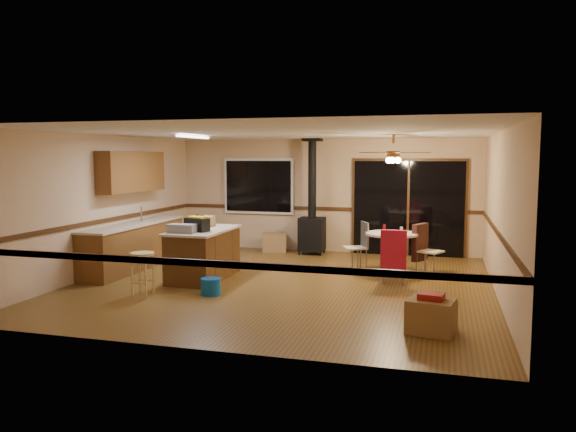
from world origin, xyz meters
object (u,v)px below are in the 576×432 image
at_px(box_under_window, 274,243).
at_px(bar_stool, 143,274).
at_px(kitchen_island, 203,254).
at_px(toolbox_grey, 182,228).
at_px(wood_stove, 312,222).
at_px(box_corner_b, 434,316).
at_px(chair_right, 421,243).
at_px(box_corner_a, 431,316).
at_px(blue_bucket, 211,286).
at_px(dining_table, 391,246).
at_px(chair_near, 394,250).
at_px(chair_left, 360,241).
at_px(toolbox_black, 197,225).

bearing_deg(box_under_window, bar_stool, -100.25).
relative_size(kitchen_island, bar_stool, 2.44).
height_order(toolbox_grey, box_under_window, toolbox_grey).
xyz_separation_m(wood_stove, box_corner_b, (2.77, -5.08, -0.54)).
bearing_deg(wood_stove, chair_right, -32.95).
relative_size(kitchen_island, box_corner_a, 3.01).
xyz_separation_m(toolbox_grey, bar_stool, (-0.27, -0.87, -0.63)).
xyz_separation_m(kitchen_island, toolbox_grey, (-0.15, -0.53, 0.52)).
distance_m(blue_bucket, box_under_window, 4.19).
relative_size(toolbox_grey, blue_bucket, 1.47).
relative_size(dining_table, box_corner_a, 1.74).
bearing_deg(box_corner_b, chair_right, 94.84).
bearing_deg(box_corner_b, kitchen_island, 153.41).
relative_size(chair_right, box_under_window, 1.29).
bearing_deg(kitchen_island, box_corner_b, -26.59).
xyz_separation_m(bar_stool, box_corner_a, (4.45, -0.75, -0.13)).
bearing_deg(box_corner_a, chair_near, 104.89).
height_order(wood_stove, chair_right, wood_stove).
distance_m(kitchen_island, chair_left, 3.01).
xyz_separation_m(blue_bucket, box_corner_b, (3.46, -0.95, 0.05)).
bearing_deg(box_corner_b, toolbox_grey, 160.36).
bearing_deg(chair_right, box_corner_a, -85.84).
relative_size(chair_left, box_under_window, 1.00).
bearing_deg(blue_bucket, chair_right, 38.67).
bearing_deg(bar_stool, kitchen_island, 73.30).
xyz_separation_m(bar_stool, box_under_window, (0.81, 4.50, -0.13)).
bearing_deg(bar_stool, blue_bucket, 17.28).
xyz_separation_m(dining_table, chair_left, (-0.61, 0.15, 0.05)).
relative_size(blue_bucket, box_under_window, 0.59).
height_order(toolbox_grey, dining_table, toolbox_grey).
xyz_separation_m(wood_stove, bar_stool, (-1.72, -4.45, -0.39)).
xyz_separation_m(toolbox_black, bar_stool, (-0.43, -1.13, -0.67)).
relative_size(bar_stool, chair_near, 0.98).
relative_size(blue_bucket, chair_right, 0.46).
distance_m(blue_bucket, chair_near, 3.16).
bearing_deg(dining_table, blue_bucket, -137.61).
distance_m(chair_right, box_corner_a, 3.63).
bearing_deg(kitchen_island, toolbox_grey, -105.62).
bearing_deg(box_under_window, box_corner_a, -55.30).
height_order(wood_stove, box_corner_b, wood_stove).
height_order(toolbox_black, bar_stool, toolbox_black).
xyz_separation_m(chair_left, chair_right, (1.14, -0.01, 0.01)).
bearing_deg(wood_stove, box_under_window, 176.84).
bearing_deg(bar_stool, toolbox_black, 68.94).
height_order(blue_bucket, dining_table, dining_table).
relative_size(dining_table, box_corner_b, 2.10).
height_order(wood_stove, chair_near, wood_stove).
bearing_deg(kitchen_island, chair_near, 7.35).
relative_size(toolbox_black, dining_table, 0.43).
relative_size(wood_stove, chair_near, 3.60).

